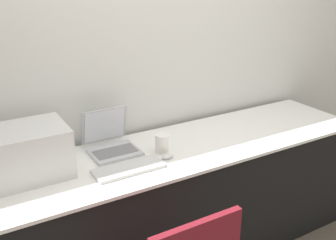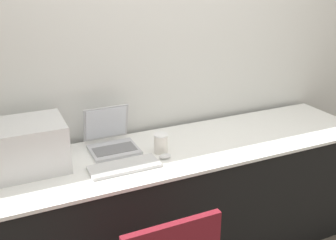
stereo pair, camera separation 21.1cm
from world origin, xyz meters
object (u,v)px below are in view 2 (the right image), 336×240
at_px(laptop_left, 111,140).
at_px(mouse, 165,156).
at_px(printer, 28,144).
at_px(external_keyboard, 124,167).
at_px(coffee_cup, 161,143).

xyz_separation_m(laptop_left, mouse, (0.24, -0.27, -0.04)).
height_order(printer, mouse, printer).
relative_size(external_keyboard, mouse, 5.26).
height_order(external_keyboard, mouse, mouse).
height_order(printer, coffee_cup, printer).
xyz_separation_m(external_keyboard, mouse, (0.25, 0.01, 0.00)).
bearing_deg(coffee_cup, laptop_left, 143.30).
bearing_deg(laptop_left, printer, -172.14).
bearing_deg(printer, external_keyboard, -24.84).
xyz_separation_m(printer, external_keyboard, (0.47, -0.22, -0.13)).
bearing_deg(mouse, external_keyboard, -177.18).
xyz_separation_m(external_keyboard, coffee_cup, (0.27, 0.10, 0.05)).
height_order(printer, laptop_left, printer).
bearing_deg(mouse, coffee_cup, 82.50).
bearing_deg(laptop_left, coffee_cup, -36.70).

